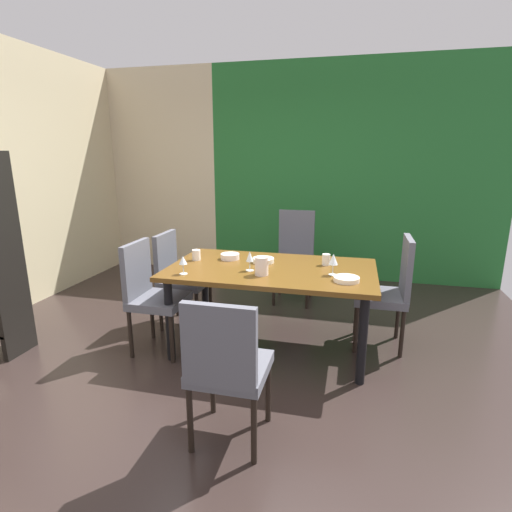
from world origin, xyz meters
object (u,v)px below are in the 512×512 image
object	(u,v)px
chair_head_near	(226,364)
cup_corner	(326,260)
chair_left_far	(178,274)
serving_bowl_east	(263,260)
chair_right_far	(391,288)
chair_left_near	(151,291)
wine_glass_center	(333,260)
dining_table	(271,276)
wine_glass_left	(250,257)
serving_bowl_near_shelf	(346,279)
wine_glass_rear	(183,261)
chair_head_far	(295,252)
pitcher_west	(262,266)
cup_right	(196,255)
serving_bowl_near_window	(230,256)

from	to	relation	value
chair_head_near	cup_corner	world-z (taller)	chair_head_near
chair_left_far	serving_bowl_east	world-z (taller)	chair_left_far
chair_right_far	chair_head_near	size ratio (longest dim) A/B	1.07
chair_left_near	wine_glass_center	bearing A→B (deg)	96.81
dining_table	wine_glass_left	xyz separation A→B (m)	(-0.16, -0.14, 0.20)
serving_bowl_near_shelf	chair_left_near	bearing A→B (deg)	-178.57
dining_table	chair_left_far	bearing A→B (deg)	164.64
wine_glass_rear	wine_glass_left	bearing A→B (deg)	24.04
chair_head_far	serving_bowl_east	bearing A→B (deg)	83.91
serving_bowl_east	wine_glass_rear	bearing A→B (deg)	-137.46
serving_bowl_near_shelf	pitcher_west	world-z (taller)	pitcher_west
chair_right_far	chair_left_far	size ratio (longest dim) A/B	1.07
chair_right_far	chair_left_far	xyz separation A→B (m)	(-2.02, 0.00, -0.02)
cup_right	chair_head_far	bearing A→B (deg)	58.78
dining_table	chair_left_near	distance (m)	1.05
serving_bowl_near_window	cup_corner	bearing A→B (deg)	0.62
wine_glass_center	serving_bowl_east	bearing A→B (deg)	159.07
chair_right_far	chair_left_near	bearing A→B (deg)	105.30
chair_head_near	chair_left_far	xyz separation A→B (m)	(-1.01, 1.55, 0.00)
serving_bowl_near_window	pitcher_west	size ratio (longest dim) A/B	1.15
dining_table	chair_head_far	xyz separation A→B (m)	(0.02, 1.29, -0.10)
serving_bowl_east	serving_bowl_near_window	size ratio (longest dim) A/B	1.12
chair_head_far	wine_glass_center	xyz separation A→B (m)	(0.51, -1.38, 0.30)
serving_bowl_near_window	wine_glass_center	bearing A→B (deg)	-16.10
chair_head_near	pitcher_west	size ratio (longest dim) A/B	6.25
chair_head_far	chair_left_far	bearing A→B (deg)	44.61
chair_left_near	wine_glass_rear	distance (m)	0.48
chair_left_far	serving_bowl_east	size ratio (longest dim) A/B	4.87
wine_glass_left	cup_right	size ratio (longest dim) A/B	1.73
chair_head_near	serving_bowl_near_window	size ratio (longest dim) A/B	5.44
dining_table	cup_corner	size ratio (longest dim) A/B	17.89
chair_head_near	dining_table	bearing A→B (deg)	90.08
chair_left_near	chair_left_far	world-z (taller)	chair_left_near
wine_glass_left	cup_corner	bearing A→B (deg)	28.31
chair_right_far	chair_left_far	bearing A→B (deg)	90.00
chair_left_near	serving_bowl_east	world-z (taller)	chair_left_near
chair_left_far	serving_bowl_near_window	distance (m)	0.63
wine_glass_center	chair_left_far	bearing A→B (deg)	166.40
dining_table	chair_head_near	xyz separation A→B (m)	(0.00, -1.28, -0.13)
chair_head_far	serving_bowl_east	xyz separation A→B (m)	(-0.12, -1.14, 0.20)
wine_glass_rear	chair_left_near	bearing A→B (deg)	167.05
dining_table	chair_left_far	distance (m)	1.05
chair_head_near	chair_left_near	bearing A→B (deg)	135.35
chair_head_near	cup_right	bearing A→B (deg)	118.06
cup_corner	pitcher_west	xyz separation A→B (m)	(-0.48, -0.42, 0.03)
serving_bowl_east	cup_corner	distance (m)	0.56
chair_left_far	wine_glass_center	size ratio (longest dim) A/B	5.38
serving_bowl_near_window	cup_corner	xyz separation A→B (m)	(0.88, 0.01, 0.02)
dining_table	wine_glass_center	world-z (taller)	wine_glass_center
cup_right	pitcher_west	bearing A→B (deg)	-23.90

